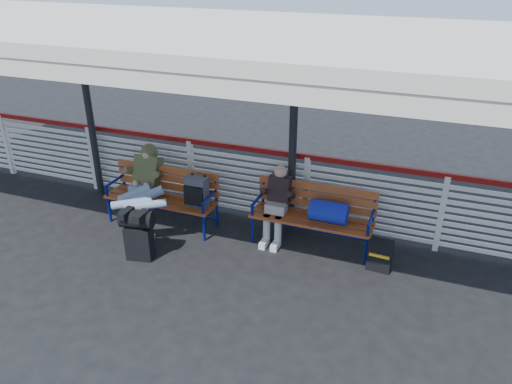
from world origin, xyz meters
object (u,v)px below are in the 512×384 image
at_px(bench_right, 320,211).
at_px(suitcase_side, 380,255).
at_px(traveler_man, 142,192).
at_px(luggage_stack, 138,233).
at_px(companion_person, 277,203).
at_px(bench_left, 174,191).

relative_size(bench_right, suitcase_side, 3.95).
distance_m(traveler_man, suitcase_side, 3.63).
bearing_deg(bench_right, luggage_stack, -151.95).
distance_m(bench_right, traveler_man, 2.71).
relative_size(luggage_stack, bench_right, 0.42).
distance_m(bench_right, companion_person, 0.66).
bearing_deg(suitcase_side, traveler_man, -172.55).
distance_m(luggage_stack, bench_right, 2.62).
distance_m(bench_left, suitcase_side, 3.27).
bearing_deg(traveler_man, suitcase_side, 3.69).
height_order(luggage_stack, bench_right, bench_right).
bearing_deg(companion_person, luggage_stack, -143.61).
bearing_deg(companion_person, suitcase_side, -10.54).
distance_m(companion_person, suitcase_side, 1.67).
relative_size(bench_left, companion_person, 1.57).
relative_size(bench_left, traveler_man, 1.10).
bearing_deg(suitcase_side, bench_left, -178.23).
xyz_separation_m(luggage_stack, bench_left, (0.00, 1.03, 0.18)).
bearing_deg(bench_right, suitcase_side, -18.36).
height_order(bench_left, suitcase_side, bench_left).
xyz_separation_m(bench_left, bench_right, (2.30, 0.20, -0.01)).
bearing_deg(suitcase_side, companion_person, 173.22).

